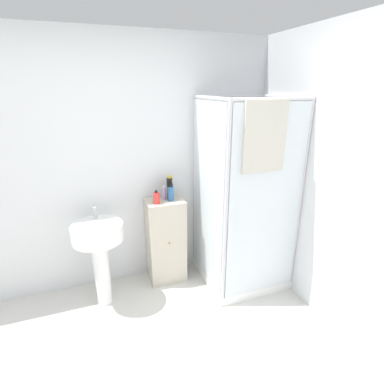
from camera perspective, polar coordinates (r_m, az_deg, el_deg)
The scene contains 8 objects.
wall_back at distance 3.06m, azimuth -15.44°, elevation 4.38°, with size 6.40×0.06×2.50m, color silver.
shower_enclosure at distance 3.16m, azimuth 9.12°, elevation -7.95°, with size 0.81×0.84×1.93m.
vanity_cabinet at distance 3.25m, azimuth -5.04°, elevation -9.13°, with size 0.38×0.32×0.92m.
sink at distance 2.92m, azimuth -17.32°, elevation -9.56°, with size 0.46×0.46×0.97m.
soap_dispenser at distance 2.96m, azimuth -6.84°, elevation -1.12°, with size 0.06×0.07×0.14m.
shampoo_bottle_tall_black at distance 3.08m, azimuth -4.30°, elevation 0.93°, with size 0.06×0.06×0.24m.
shampoo_bottle_blue at distance 3.02m, azimuth -4.14°, elevation -0.12°, with size 0.06×0.06×0.17m.
lotion_bottle_white at distance 3.06m, azimuth -5.41°, elevation -0.31°, with size 0.05×0.05×0.15m.
Camera 1 is at (-0.20, -1.25, 2.01)m, focal length 28.00 mm.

